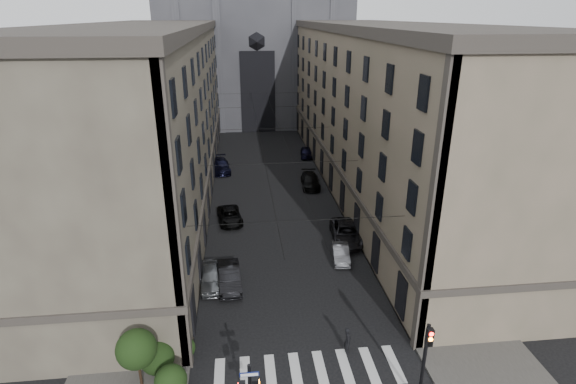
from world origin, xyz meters
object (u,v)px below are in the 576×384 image
object	(u,v)px
car_left_near	(210,277)
car_left_midnear	(230,277)
car_right_far	(306,153)
gothic_tower	(254,25)
pedestrian	(348,340)
car_left_midfar	(230,216)
car_right_near	(340,253)
car_right_midfar	(310,181)
car_right_midnear	(346,233)
traffic_light_right	(425,356)
car_left_far	(221,166)

from	to	relation	value
car_left_near	car_left_midnear	distance (m)	1.50
car_right_far	gothic_tower	bearing A→B (deg)	109.12
pedestrian	car_left_midfar	bearing A→B (deg)	31.51
car_right_near	car_right_midfar	distance (m)	17.78
car_right_near	car_right_midnear	xyz separation A→B (m)	(1.28, 3.38, 0.18)
gothic_tower	car_right_midfar	size ratio (longest dim) A/B	11.09
car_left_midfar	pedestrian	world-z (taller)	pedestrian
car_left_midnear	car_left_midfar	distance (m)	11.67
car_right_midfar	car_right_midnear	bearing A→B (deg)	-82.10
traffic_light_right	car_right_midnear	bearing A→B (deg)	88.78
car_left_far	car_right_near	world-z (taller)	car_left_far
traffic_light_right	car_right_far	world-z (taller)	traffic_light_right
pedestrian	car_right_midfar	bearing A→B (deg)	6.50
car_right_far	traffic_light_right	bearing A→B (deg)	-84.40
traffic_light_right	car_left_midfar	distance (m)	26.60
car_right_near	gothic_tower	bearing A→B (deg)	100.85
car_right_near	car_right_midnear	bearing A→B (deg)	75.36
car_right_far	car_left_midfar	bearing A→B (deg)	-110.96
traffic_light_right	car_left_near	size ratio (longest dim) A/B	1.18
car_left_far	car_right_midfar	size ratio (longest dim) A/B	1.08
gothic_tower	car_right_far	xyz separation A→B (m)	(6.20, -27.37, -17.10)
gothic_tower	car_right_far	world-z (taller)	gothic_tower
pedestrian	car_left_far	bearing A→B (deg)	24.73
car_left_near	car_right_midfar	size ratio (longest dim) A/B	0.85
car_left_near	car_left_far	size ratio (longest dim) A/B	0.78
car_left_midnear	car_right_far	bearing A→B (deg)	67.63
car_right_midfar	traffic_light_right	bearing A→B (deg)	-85.31
car_left_near	car_right_near	bearing A→B (deg)	8.25
car_right_midfar	pedestrian	bearing A→B (deg)	-90.91
car_left_midfar	car_right_far	distance (m)	24.01
gothic_tower	car_right_far	size ratio (longest dim) A/B	14.09
gothic_tower	car_left_midfar	distance (m)	51.85
car_left_midfar	car_left_far	bearing A→B (deg)	87.30
car_right_near	car_right_midfar	bearing A→B (deg)	95.58
car_left_far	car_left_midfar	bearing A→B (deg)	-92.58
car_right_midnear	pedestrian	size ratio (longest dim) A/B	3.33
traffic_light_right	pedestrian	xyz separation A→B (m)	(-2.93, 4.45, -2.41)
car_left_far	traffic_light_right	bearing A→B (deg)	-81.23
car_left_midnear	car_right_near	bearing A→B (deg)	13.67
gothic_tower	car_left_near	bearing A→B (deg)	-95.89
car_right_midnear	pedestrian	xyz separation A→B (m)	(-3.34, -14.62, 0.07)
gothic_tower	car_left_midnear	xyz separation A→B (m)	(-4.72, -60.37, -17.02)
gothic_tower	car_left_midnear	bearing A→B (deg)	-94.47
car_left_near	car_left_far	xyz separation A→B (m)	(0.00, 27.54, 0.07)
car_left_midnear	car_right_midfar	xyz separation A→B (m)	(9.62, 20.80, -0.02)
car_left_midfar	car_right_near	size ratio (longest dim) A/B	1.26
traffic_light_right	car_left_midnear	bearing A→B (deg)	129.18
car_left_midnear	car_right_midnear	world-z (taller)	car_right_midnear
car_left_near	car_right_midfar	xyz separation A→B (m)	(11.10, 20.55, 0.01)
car_right_midnear	car_right_far	size ratio (longest dim) A/B	1.42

